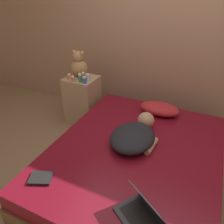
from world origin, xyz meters
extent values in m
plane|color=#937551|center=(0.00, 0.00, 0.00)|extent=(12.00, 12.00, 0.00)
cube|color=tan|center=(0.00, 1.25, 1.30)|extent=(8.00, 0.06, 2.60)
cube|color=brown|center=(0.00, 0.00, 0.12)|extent=(1.58, 1.94, 0.24)
cube|color=maroon|center=(0.00, 0.00, 0.32)|extent=(1.54, 1.90, 0.17)
cube|color=tan|center=(-1.05, 0.73, 0.34)|extent=(0.41, 0.38, 0.69)
ellipsoid|color=red|center=(0.03, 0.73, 0.48)|extent=(0.47, 0.28, 0.13)
ellipsoid|color=black|center=(-0.06, 0.05, 0.49)|extent=(0.46, 0.55, 0.16)
sphere|color=tan|center=(-0.03, 0.38, 0.50)|extent=(0.18, 0.18, 0.18)
cylinder|color=tan|center=(0.13, 0.06, 0.44)|extent=(0.08, 0.23, 0.06)
cube|color=#333338|center=(0.28, -0.68, 0.42)|extent=(0.40, 0.38, 0.02)
cube|color=black|center=(0.28, -0.68, 0.43)|extent=(0.31, 0.29, 0.00)
cube|color=#333338|center=(0.31, -0.63, 0.53)|extent=(0.33, 0.28, 0.21)
cube|color=black|center=(0.31, -0.63, 0.53)|extent=(0.30, 0.25, 0.18)
sphere|color=tan|center=(-1.11, 0.79, 0.80)|extent=(0.22, 0.22, 0.22)
sphere|color=tan|center=(-1.11, 0.79, 0.95)|extent=(0.15, 0.15, 0.15)
sphere|color=tan|center=(-1.17, 0.79, 1.00)|extent=(0.06, 0.06, 0.06)
sphere|color=tan|center=(-1.05, 0.79, 1.00)|extent=(0.06, 0.06, 0.06)
cylinder|color=#B72D2D|center=(-0.98, 0.67, 0.73)|extent=(0.04, 0.04, 0.09)
cylinder|color=white|center=(-0.98, 0.67, 0.78)|extent=(0.03, 0.03, 0.02)
cylinder|color=pink|center=(-1.08, 0.58, 0.71)|extent=(0.04, 0.04, 0.06)
cylinder|color=white|center=(-1.08, 0.58, 0.75)|extent=(0.04, 0.04, 0.02)
cylinder|color=orange|center=(-1.18, 0.64, 0.71)|extent=(0.05, 0.05, 0.05)
cylinder|color=white|center=(-1.18, 0.64, 0.74)|extent=(0.04, 0.04, 0.01)
cylinder|color=#3D8E4C|center=(-0.99, 0.62, 0.73)|extent=(0.04, 0.04, 0.08)
cylinder|color=white|center=(-0.99, 0.62, 0.78)|extent=(0.04, 0.04, 0.02)
cylinder|color=white|center=(-0.91, 0.67, 0.72)|extent=(0.05, 0.05, 0.08)
cylinder|color=white|center=(-0.91, 0.67, 0.77)|extent=(0.05, 0.05, 0.02)
cylinder|color=#3866B2|center=(-0.92, 0.59, 0.72)|extent=(0.05, 0.05, 0.07)
cylinder|color=white|center=(-0.92, 0.59, 0.77)|extent=(0.05, 0.05, 0.02)
cube|color=black|center=(-0.57, -0.69, 0.42)|extent=(0.21, 0.19, 0.02)
camera|label=1|loc=(0.48, -1.57, 1.78)|focal=35.00mm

